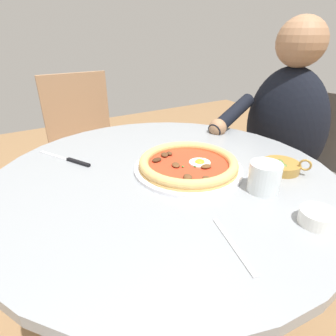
{
  "coord_description": "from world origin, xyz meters",
  "views": [
    {
      "loc": [
        0.6,
        -0.35,
        1.09
      ],
      "look_at": [
        -0.01,
        0.02,
        0.73
      ],
      "focal_mm": 29.63,
      "sensor_mm": 36.0,
      "label": 1
    }
  ],
  "objects": [
    {
      "name": "olive_pan",
      "position": [
        0.16,
        0.3,
        0.73
      ],
      "size": [
        0.12,
        0.11,
        0.05
      ],
      "color": "olive",
      "rests_on": "dining_table"
    },
    {
      "name": "pizza_on_plate",
      "position": [
        0.02,
        0.07,
        0.74
      ],
      "size": [
        0.31,
        0.31,
        0.04
      ],
      "color": "white",
      "rests_on": "dining_table"
    },
    {
      "name": "diner_person",
      "position": [
        -0.13,
        0.68,
        0.5
      ],
      "size": [
        0.39,
        0.53,
        1.14
      ],
      "color": "#282833",
      "rests_on": "ground"
    },
    {
      "name": "water_glass",
      "position": [
        0.21,
        0.16,
        0.75
      ],
      "size": [
        0.08,
        0.08,
        0.08
      ],
      "color": "silver",
      "rests_on": "dining_table"
    },
    {
      "name": "cafe_chair_diner",
      "position": [
        -0.15,
        0.82,
        0.51
      ],
      "size": [
        0.5,
        0.5,
        0.83
      ],
      "color": "#504A45",
      "rests_on": "ground"
    },
    {
      "name": "cafe_chair_spare_near",
      "position": [
        -0.91,
        0.01,
        0.53
      ],
      "size": [
        0.41,
        0.41,
        0.88
      ],
      "color": "#957050",
      "rests_on": "ground"
    },
    {
      "name": "ramekin_capers",
      "position": [
        0.36,
        0.16,
        0.74
      ],
      "size": [
        0.07,
        0.07,
        0.03
      ],
      "color": "white",
      "rests_on": "dining_table"
    },
    {
      "name": "dining_table",
      "position": [
        0.0,
        0.0,
        0.55
      ],
      "size": [
        0.96,
        0.96,
        0.72
      ],
      "color": "gray",
      "rests_on": "ground"
    },
    {
      "name": "ground_plane",
      "position": [
        0.0,
        0.0,
        -0.01
      ],
      "size": [
        6.0,
        6.0,
        0.02
      ],
      "primitive_type": "cube",
      "color": "olive"
    },
    {
      "name": "fork_utensil",
      "position": [
        0.32,
        -0.04,
        0.72
      ],
      "size": [
        0.16,
        0.05,
        0.0
      ],
      "color": "#BCBCC1",
      "rests_on": "dining_table"
    },
    {
      "name": "steak_knife",
      "position": [
        -0.22,
        -0.21,
        0.72
      ],
      "size": [
        0.2,
        0.11,
        0.01
      ],
      "color": "silver",
      "rests_on": "dining_table"
    }
  ]
}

